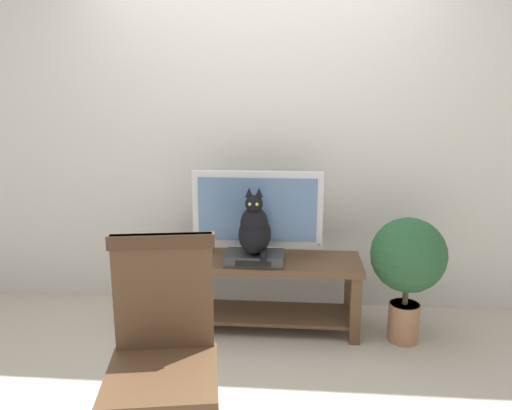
{
  "coord_description": "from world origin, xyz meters",
  "views": [
    {
      "loc": [
        0.25,
        -2.53,
        1.58
      ],
      "look_at": [
        -0.0,
        0.55,
        0.88
      ],
      "focal_mm": 34.31,
      "sensor_mm": 36.0,
      "label": 1
    }
  ],
  "objects_px": {
    "book_stack": "(182,251)",
    "wooden_chair": "(163,343)",
    "tv_stand": "(257,281)",
    "cat": "(255,229)",
    "tv": "(257,212)",
    "media_box": "(255,258)",
    "potted_plant": "(408,261)"
  },
  "relations": [
    {
      "from": "media_box",
      "to": "potted_plant",
      "type": "xyz_separation_m",
      "value": [
        0.98,
        -0.02,
        0.01
      ]
    },
    {
      "from": "wooden_chair",
      "to": "cat",
      "type": "bearing_deg",
      "value": 77.81
    },
    {
      "from": "media_box",
      "to": "wooden_chair",
      "type": "xyz_separation_m",
      "value": [
        -0.27,
        -1.26,
        0.06
      ]
    },
    {
      "from": "tv",
      "to": "media_box",
      "type": "bearing_deg",
      "value": -92.24
    },
    {
      "from": "potted_plant",
      "to": "book_stack",
      "type": "bearing_deg",
      "value": 174.8
    },
    {
      "from": "tv",
      "to": "cat",
      "type": "height_order",
      "value": "tv"
    },
    {
      "from": "tv",
      "to": "book_stack",
      "type": "height_order",
      "value": "tv"
    },
    {
      "from": "wooden_chair",
      "to": "potted_plant",
      "type": "relative_size",
      "value": 1.24
    },
    {
      "from": "tv",
      "to": "wooden_chair",
      "type": "relative_size",
      "value": 0.86
    },
    {
      "from": "tv_stand",
      "to": "cat",
      "type": "bearing_deg",
      "value": -92.63
    },
    {
      "from": "book_stack",
      "to": "wooden_chair",
      "type": "bearing_deg",
      "value": -80.06
    },
    {
      "from": "media_box",
      "to": "cat",
      "type": "distance_m",
      "value": 0.2
    },
    {
      "from": "tv_stand",
      "to": "tv",
      "type": "relative_size",
      "value": 1.6
    },
    {
      "from": "cat",
      "to": "book_stack",
      "type": "xyz_separation_m",
      "value": [
        -0.51,
        0.13,
        -0.2
      ]
    },
    {
      "from": "media_box",
      "to": "potted_plant",
      "type": "bearing_deg",
      "value": -1.45
    },
    {
      "from": "wooden_chair",
      "to": "tv_stand",
      "type": "bearing_deg",
      "value": 78.49
    },
    {
      "from": "tv_stand",
      "to": "potted_plant",
      "type": "height_order",
      "value": "potted_plant"
    },
    {
      "from": "cat",
      "to": "potted_plant",
      "type": "xyz_separation_m",
      "value": [
        0.98,
        -0.01,
        -0.19
      ]
    },
    {
      "from": "tv_stand",
      "to": "cat",
      "type": "relative_size",
      "value": 3.14
    },
    {
      "from": "cat",
      "to": "book_stack",
      "type": "distance_m",
      "value": 0.56
    },
    {
      "from": "cat",
      "to": "wooden_chair",
      "type": "height_order",
      "value": "wooden_chair"
    },
    {
      "from": "tv_stand",
      "to": "wooden_chair",
      "type": "relative_size",
      "value": 1.37
    },
    {
      "from": "cat",
      "to": "wooden_chair",
      "type": "xyz_separation_m",
      "value": [
        -0.27,
        -1.25,
        -0.14
      ]
    },
    {
      "from": "wooden_chair",
      "to": "book_stack",
      "type": "height_order",
      "value": "wooden_chair"
    },
    {
      "from": "cat",
      "to": "book_stack",
      "type": "height_order",
      "value": "cat"
    },
    {
      "from": "tv_stand",
      "to": "tv",
      "type": "bearing_deg",
      "value": 89.98
    },
    {
      "from": "cat",
      "to": "tv_stand",
      "type": "bearing_deg",
      "value": 87.37
    },
    {
      "from": "tv_stand",
      "to": "book_stack",
      "type": "distance_m",
      "value": 0.55
    },
    {
      "from": "wooden_chair",
      "to": "potted_plant",
      "type": "distance_m",
      "value": 1.76
    },
    {
      "from": "tv",
      "to": "tv_stand",
      "type": "bearing_deg",
      "value": -90.02
    },
    {
      "from": "tv_stand",
      "to": "book_stack",
      "type": "height_order",
      "value": "book_stack"
    },
    {
      "from": "tv_stand",
      "to": "tv",
      "type": "distance_m",
      "value": 0.47
    }
  ]
}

